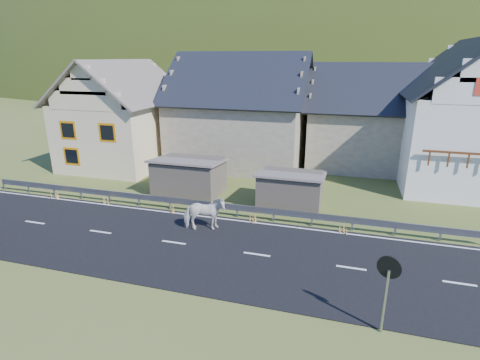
% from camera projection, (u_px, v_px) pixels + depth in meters
% --- Properties ---
extents(ground, '(160.00, 160.00, 0.00)m').
position_uv_depth(ground, '(174.00, 243.00, 17.52)').
color(ground, '#3B501B').
rests_on(ground, ground).
extents(road, '(60.00, 7.00, 0.04)m').
position_uv_depth(road, '(174.00, 243.00, 17.51)').
color(road, black).
rests_on(road, ground).
extents(lane_markings, '(60.00, 6.60, 0.01)m').
position_uv_depth(lane_markings, '(174.00, 242.00, 17.51)').
color(lane_markings, silver).
rests_on(lane_markings, road).
extents(guardrail, '(28.10, 0.09, 0.75)m').
position_uv_depth(guardrail, '(203.00, 204.00, 20.70)').
color(guardrail, '#93969B').
rests_on(guardrail, ground).
extents(shed_left, '(4.30, 3.30, 2.40)m').
position_uv_depth(shed_left, '(189.00, 177.00, 23.64)').
color(shed_left, brown).
rests_on(shed_left, ground).
extents(shed_right, '(3.80, 2.90, 2.20)m').
position_uv_depth(shed_right, '(290.00, 191.00, 21.49)').
color(shed_right, brown).
rests_on(shed_right, ground).
extents(house_cream, '(7.80, 9.80, 8.30)m').
position_uv_depth(house_cream, '(123.00, 109.00, 29.76)').
color(house_cream, beige).
rests_on(house_cream, ground).
extents(house_stone_a, '(10.80, 9.80, 8.90)m').
position_uv_depth(house_stone_a, '(242.00, 105.00, 30.03)').
color(house_stone_a, tan).
rests_on(house_stone_a, ground).
extents(house_stone_b, '(9.80, 8.80, 8.10)m').
position_uv_depth(house_stone_b, '(371.00, 112.00, 29.33)').
color(house_stone_b, tan).
rests_on(house_stone_b, ground).
extents(house_white, '(8.80, 10.80, 9.70)m').
position_uv_depth(house_white, '(470.00, 109.00, 24.74)').
color(house_white, white).
rests_on(house_white, ground).
extents(mountain, '(440.00, 280.00, 260.00)m').
position_uv_depth(mountain, '(344.00, 117.00, 186.68)').
color(mountain, '#243810').
rests_on(mountain, ground).
extents(conifer_patch, '(76.00, 50.00, 28.00)m').
position_uv_depth(conifer_patch, '(168.00, 64.00, 130.59)').
color(conifer_patch, black).
rests_on(conifer_patch, ground).
extents(horse, '(1.59, 2.27, 1.75)m').
position_uv_depth(horse, '(204.00, 214.00, 18.54)').
color(horse, silver).
rests_on(horse, road).
extents(traffic_mirror, '(0.71, 0.33, 2.65)m').
position_uv_depth(traffic_mirror, '(388.00, 277.00, 11.33)').
color(traffic_mirror, '#93969B').
rests_on(traffic_mirror, ground).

